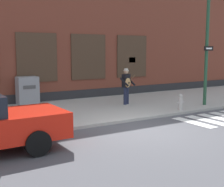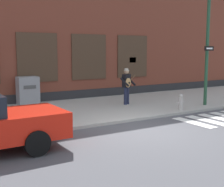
# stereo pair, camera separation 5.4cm
# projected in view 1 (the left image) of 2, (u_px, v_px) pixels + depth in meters

# --- Properties ---
(ground_plane) EXTENTS (160.00, 160.00, 0.00)m
(ground_plane) POSITION_uv_depth(u_px,v_px,m) (146.00, 130.00, 10.29)
(ground_plane) COLOR #4C4C51
(sidewalk) EXTENTS (28.00, 5.58, 0.11)m
(sidewalk) POSITION_uv_depth(u_px,v_px,m) (90.00, 109.00, 13.72)
(sidewalk) COLOR #ADAAA3
(sidewalk) RESTS_ON ground
(building_backdrop) EXTENTS (28.00, 4.06, 8.41)m
(building_backdrop) POSITION_uv_depth(u_px,v_px,m) (49.00, 22.00, 17.20)
(building_backdrop) COLOR brown
(building_backdrop) RESTS_ON ground
(busker) EXTENTS (0.78, 0.65, 1.68)m
(busker) POSITION_uv_depth(u_px,v_px,m) (127.00, 84.00, 14.49)
(busker) COLOR #1E233D
(busker) RESTS_ON sidewalk
(utility_box) EXTENTS (0.96, 0.69, 1.30)m
(utility_box) POSITION_uv_depth(u_px,v_px,m) (27.00, 91.00, 14.55)
(utility_box) COLOR gray
(utility_box) RESTS_ON sidewalk
(fire_hydrant) EXTENTS (0.38, 0.20, 0.70)m
(fire_hydrant) POSITION_uv_depth(u_px,v_px,m) (180.00, 102.00, 13.18)
(fire_hydrant) COLOR #B2ADA8
(fire_hydrant) RESTS_ON sidewalk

